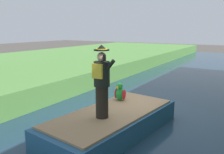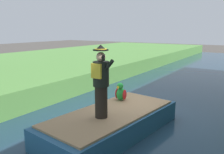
# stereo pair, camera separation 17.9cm
# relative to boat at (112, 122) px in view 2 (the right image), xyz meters

# --- Properties ---
(ground_plane) EXTENTS (80.00, 80.00, 0.00)m
(ground_plane) POSITION_rel_boat_xyz_m (0.00, 1.29, -0.40)
(ground_plane) COLOR #4C4742
(canal_water) EXTENTS (6.45, 48.00, 0.10)m
(canal_water) POSITION_rel_boat_xyz_m (0.00, 1.29, -0.35)
(canal_water) COLOR #1E384C
(canal_water) RESTS_ON ground
(boat) EXTENTS (2.27, 4.38, 0.61)m
(boat) POSITION_rel_boat_xyz_m (0.00, 0.00, 0.00)
(boat) COLOR #23517A
(boat) RESTS_ON canal_water
(person_pirate) EXTENTS (0.61, 0.42, 1.85)m
(person_pirate) POSITION_rel_boat_xyz_m (-0.00, -0.49, 1.23)
(person_pirate) COLOR black
(person_pirate) RESTS_ON boat
(parrot_plush) EXTENTS (0.36, 0.34, 0.57)m
(parrot_plush) POSITION_rel_boat_xyz_m (-0.34, 1.03, 0.55)
(parrot_plush) COLOR green
(parrot_plush) RESTS_ON boat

